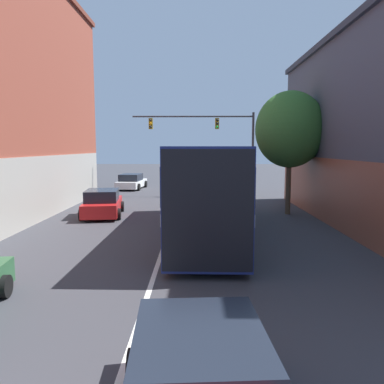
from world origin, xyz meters
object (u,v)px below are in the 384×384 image
object	(u,v)px
bus	(206,185)
parked_car_left_mid	(103,204)
parked_car_left_far	(131,182)
street_tree_near	(290,130)
traffic_signal_gantry	(216,135)

from	to	relation	value
bus	parked_car_left_mid	bearing A→B (deg)	54.65
bus	parked_car_left_mid	size ratio (longest dim) A/B	2.82
parked_car_left_far	parked_car_left_mid	bearing A→B (deg)	-171.94
parked_car_left_mid	street_tree_near	size ratio (longest dim) A/B	0.63
parked_car_left_mid	street_tree_near	bearing A→B (deg)	-93.39
parked_car_left_mid	bus	bearing A→B (deg)	-133.75
bus	traffic_signal_gantry	distance (m)	12.71
bus	traffic_signal_gantry	size ratio (longest dim) A/B	1.31
parked_car_left_far	traffic_signal_gantry	bearing A→B (deg)	-117.21
bus	traffic_signal_gantry	world-z (taller)	traffic_signal_gantry
street_tree_near	parked_car_left_mid	bearing A→B (deg)	-175.99
parked_car_left_far	traffic_signal_gantry	world-z (taller)	traffic_signal_gantry
parked_car_left_mid	traffic_signal_gantry	bearing A→B (deg)	-44.56
parked_car_left_mid	traffic_signal_gantry	xyz separation A→B (m)	(6.42, 8.47, 3.88)
parked_car_left_mid	traffic_signal_gantry	size ratio (longest dim) A/B	0.46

